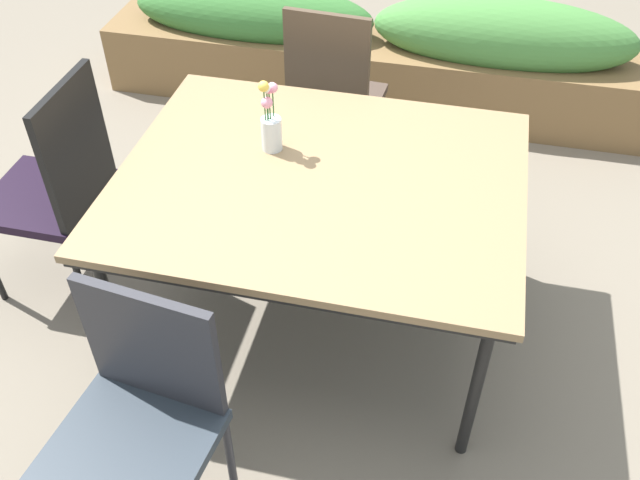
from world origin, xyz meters
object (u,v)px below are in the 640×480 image
at_px(dining_table, 320,187).
at_px(planter_box, 375,52).
at_px(chair_far_side, 333,92).
at_px(chair_end_left, 58,181).
at_px(chair_near_left, 138,419).
at_px(flower_vase, 271,123).

xyz_separation_m(dining_table, planter_box, (-0.08, 1.79, -0.38)).
distance_m(chair_far_side, chair_end_left, 1.34).
relative_size(dining_table, chair_near_left, 1.56).
height_order(dining_table, planter_box, dining_table).
distance_m(chair_end_left, chair_near_left, 1.23).
distance_m(dining_table, chair_end_left, 1.10).
xyz_separation_m(dining_table, chair_end_left, (-1.09, -0.00, -0.16)).
xyz_separation_m(chair_end_left, chair_near_left, (0.77, -0.96, -0.01)).
height_order(chair_end_left, planter_box, chair_end_left).
xyz_separation_m(dining_table, chair_far_side, (-0.16, 0.96, -0.18)).
height_order(dining_table, chair_end_left, chair_end_left).
distance_m(dining_table, chair_near_left, 1.03).
bearing_deg(chair_far_side, dining_table, -76.38).
height_order(dining_table, flower_vase, flower_vase).
bearing_deg(flower_vase, planter_box, 85.31).
relative_size(chair_far_side, chair_end_left, 0.98).
xyz_separation_m(chair_far_side, chair_end_left, (-0.93, -0.96, 0.01)).
bearing_deg(chair_near_left, flower_vase, -88.00).
relative_size(chair_end_left, chair_near_left, 1.07).
height_order(chair_far_side, flower_vase, flower_vase).
bearing_deg(chair_end_left, flower_vase, -81.26).
bearing_deg(planter_box, chair_far_side, -95.17).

